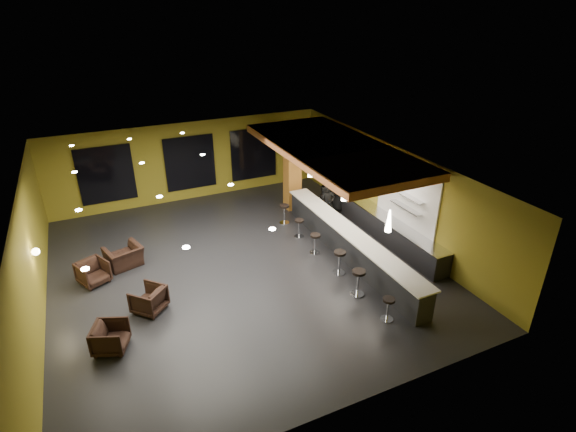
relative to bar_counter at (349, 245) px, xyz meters
name	(u,v)px	position (x,y,z in m)	size (l,w,h in m)	color
floor	(241,268)	(-3.65, 1.00, -0.55)	(12.00, 13.00, 0.10)	black
ceiling	(236,169)	(-3.65, 1.00, 3.05)	(12.00, 13.00, 0.10)	black
wall_back	(189,161)	(-3.65, 7.55, 1.25)	(12.00, 0.10, 3.50)	olive
wall_front	(345,351)	(-3.65, -5.55, 1.25)	(12.00, 0.10, 3.50)	olive
wall_left	(28,263)	(-9.70, 1.00, 1.25)	(0.10, 13.00, 3.50)	olive
wall_right	(391,191)	(2.40, 1.00, 1.25)	(0.10, 13.00, 3.50)	olive
wood_soffit	(332,149)	(0.35, 2.00, 2.86)	(3.60, 8.00, 0.28)	#A75D31
window_left	(106,175)	(-7.15, 7.44, 1.20)	(2.20, 0.06, 2.40)	black
window_center	(190,163)	(-3.65, 7.44, 1.20)	(2.20, 0.06, 2.40)	black
window_right	(254,154)	(-0.65, 7.44, 1.20)	(2.20, 0.06, 2.40)	black
tile_backsplash	(407,194)	(2.31, 0.00, 1.50)	(0.06, 3.20, 2.40)	white
bar_counter	(349,245)	(0.00, 0.00, 0.00)	(0.60, 8.00, 1.00)	black
bar_top	(350,232)	(0.00, 0.00, 0.52)	(0.78, 8.10, 0.05)	white
prep_counter	(387,229)	(2.00, 0.50, -0.07)	(0.70, 6.00, 0.86)	black
prep_top	(388,219)	(2.00, 0.50, 0.39)	(0.72, 6.00, 0.03)	silver
wall_shelf_lower	(406,207)	(2.17, -0.20, 1.10)	(0.30, 1.50, 0.03)	silver
wall_shelf_upper	(408,196)	(2.17, -0.20, 1.55)	(0.30, 1.50, 0.03)	silver
column	(292,170)	(0.00, 4.60, 1.25)	(0.60, 0.60, 3.50)	#A06423
wall_sconce	(36,252)	(-9.53, 1.50, 1.30)	(0.22, 0.22, 0.22)	#FFE5B2
pendant_0	(389,221)	(0.00, -2.00, 1.85)	(0.20, 0.20, 0.70)	white
pendant_1	(344,191)	(0.00, 0.50, 1.85)	(0.20, 0.20, 0.70)	white
pendant_2	(310,168)	(0.00, 3.00, 1.85)	(0.20, 0.20, 0.70)	white
staff_a	(327,204)	(0.71, 2.79, 0.30)	(0.58, 0.38, 1.59)	black
staff_b	(328,196)	(1.04, 3.36, 0.37)	(0.85, 0.66, 1.75)	black
staff_c	(338,192)	(1.60, 3.45, 0.39)	(0.87, 0.57, 1.78)	black
armchair_a	(110,337)	(-8.03, -1.33, -0.12)	(0.81, 0.84, 0.76)	black
armchair_b	(149,299)	(-6.86, -0.10, -0.11)	(0.83, 0.85, 0.78)	black
armchair_c	(93,273)	(-8.23, 2.10, -0.11)	(0.83, 0.85, 0.78)	black
armchair_d	(124,257)	(-7.21, 2.75, -0.14)	(1.12, 0.98, 0.73)	black
bar_stool_0	(388,306)	(-0.82, -3.39, -0.04)	(0.37, 0.37, 0.73)	silver
bar_stool_1	(358,279)	(-0.93, -2.01, 0.05)	(0.44, 0.44, 0.86)	silver
bar_stool_2	(340,259)	(-0.82, -0.73, 0.03)	(0.42, 0.42, 0.82)	silver
bar_stool_3	(315,241)	(-0.93, 0.76, -0.02)	(0.38, 0.38, 0.75)	silver
bar_stool_4	(299,226)	(-0.90, 2.10, -0.04)	(0.37, 0.37, 0.72)	silver
bar_stool_5	(284,212)	(-0.93, 3.39, 0.01)	(0.40, 0.40, 0.80)	silver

